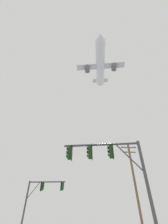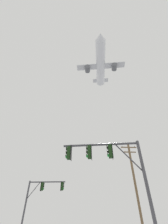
# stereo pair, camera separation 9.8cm
# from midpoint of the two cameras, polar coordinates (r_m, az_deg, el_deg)

# --- Properties ---
(signal_pole_near) EXTENTS (5.32, 0.97, 6.07)m
(signal_pole_near) POSITION_cam_midpoint_polar(r_m,az_deg,el_deg) (10.96, 9.26, -17.56)
(signal_pole_near) COLOR #4C4C51
(signal_pole_near) RESTS_ON ground
(signal_pole_far) EXTENTS (4.64, 0.68, 5.88)m
(signal_pole_far) POSITION_cam_midpoint_polar(r_m,az_deg,el_deg) (21.99, -15.91, -26.95)
(signal_pole_far) COLOR #4C4C51
(signal_pole_far) RESTS_ON ground
(utility_pole) EXTENTS (2.20, 0.28, 10.71)m
(utility_pole) POSITION_cam_midpoint_polar(r_m,az_deg,el_deg) (22.07, 17.98, -23.19)
(utility_pole) COLOR brown
(utility_pole) RESTS_ON ground
(airplane) EXTENTS (17.05, 22.06, 6.01)m
(airplane) POSITION_cam_midpoint_polar(r_m,az_deg,el_deg) (58.02, 5.96, 17.00)
(airplane) COLOR white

